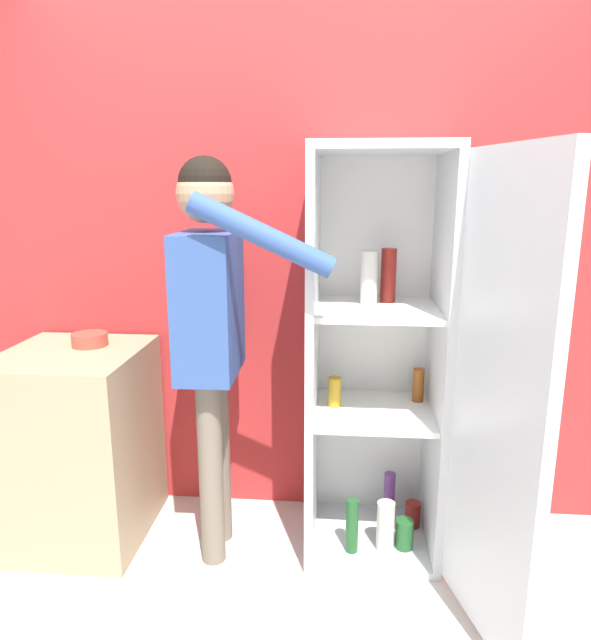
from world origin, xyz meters
The scene contains 5 objects.
wall_back centered at (0.00, 0.98, 1.27)m, with size 7.00×0.06×2.55m.
refrigerator centered at (0.43, 0.57, 0.88)m, with size 0.78×1.11×1.79m.
person centered at (-0.35, 0.53, 1.13)m, with size 0.65×0.54×1.75m.
counter centered at (-1.02, 0.61, 0.45)m, with size 0.61×0.65×0.90m.
bowl centered at (-0.98, 0.71, 0.93)m, with size 0.16×0.16×0.06m.
Camera 1 is at (0.20, -1.75, 1.63)m, focal length 32.00 mm.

